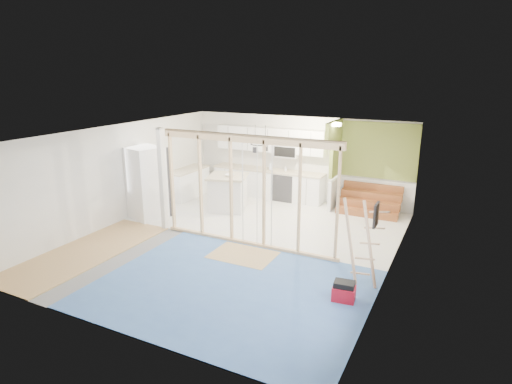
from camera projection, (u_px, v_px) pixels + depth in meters
The scene contains 17 objects.
room at pixel (236, 190), 9.79m from camera, with size 7.01×8.01×2.61m.
floor_overlays at pixel (240, 242), 10.17m from camera, with size 7.00×8.00×0.03m.
stud_frame at pixel (227, 177), 9.81m from camera, with size 4.66×0.14×2.60m.
base_cabinets at pixel (243, 183), 13.60m from camera, with size 4.45×2.24×0.93m.
upper_cabinets at pixel (272, 141), 13.29m from camera, with size 3.60×0.41×0.85m.
green_partition at pixel (361, 179), 12.16m from camera, with size 2.25×1.51×2.60m.
pot_rack at pixel (260, 146), 11.36m from camera, with size 0.52×0.52×0.72m.
sheathing_panel at pixel (370, 248), 6.58m from camera, with size 0.02×4.00×2.60m, color #9F7356.
electrical_panel at pixel (376, 215), 7.02m from camera, with size 0.04×0.30×0.40m, color #333337.
ceiling_light at pixel (335, 124), 11.43m from camera, with size 0.32×0.32×0.08m, color #FFEABF.
fridge at pixel (146, 183), 11.56m from camera, with size 1.06×1.02×1.98m.
island at pixel (228, 193), 12.35m from camera, with size 1.33×1.33×1.04m.
bowl at pixel (229, 175), 12.09m from camera, with size 0.25×0.25×0.06m, color silver.
soap_bottle_a at pixel (270, 166), 13.34m from camera, with size 0.10×0.10×0.27m, color silver.
soap_bottle_b at pixel (286, 168), 13.22m from camera, with size 0.08×0.08×0.17m, color silver.
toolbox at pixel (344, 292), 7.53m from camera, with size 0.42×0.34×0.37m.
ladder at pixel (362, 243), 7.93m from camera, with size 0.88×0.15×1.65m.
Camera 1 is at (4.63, -8.23, 3.95)m, focal length 30.00 mm.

